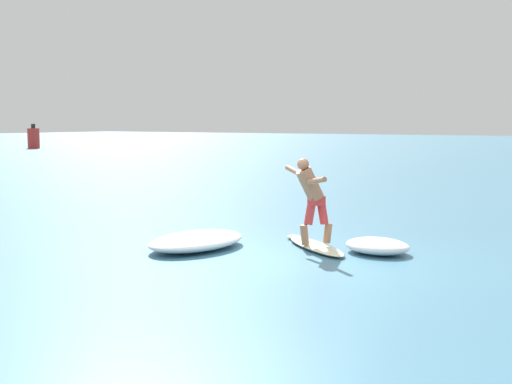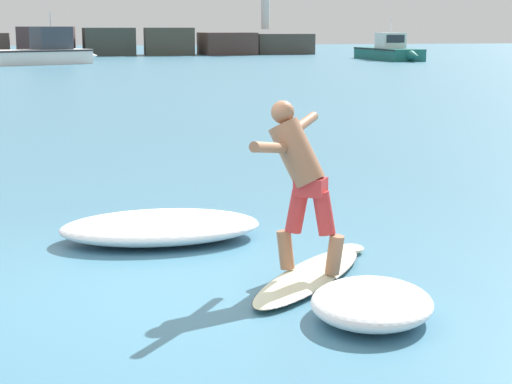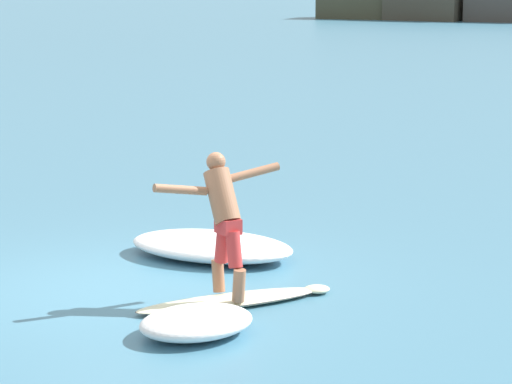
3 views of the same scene
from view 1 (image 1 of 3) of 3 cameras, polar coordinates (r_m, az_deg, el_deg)
ground_plane at (r=11.54m, az=1.04°, el=-5.49°), size 200.00×200.00×0.00m
surfboard at (r=12.63m, az=4.76°, el=-4.33°), size 1.73×1.99×0.23m
surfer at (r=12.42m, az=4.44°, el=-0.16°), size 0.95×1.26×1.52m
channel_marker_buoy at (r=60.79m, az=-17.37°, el=4.15°), size 0.96×0.96×1.99m
wave_foam_at_tail at (r=12.59m, az=-4.78°, el=-3.90°), size 2.14×1.31×0.29m
wave_foam_at_nose at (r=12.29m, az=9.67°, el=-4.27°), size 1.34×1.47×0.26m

